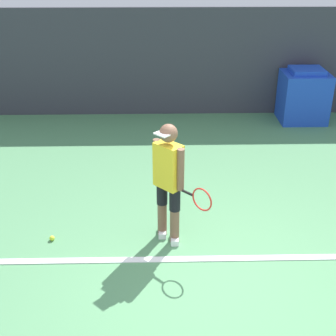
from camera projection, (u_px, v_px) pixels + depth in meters
ground_plane at (213, 290)px, 5.22m from camera, size 24.00×24.00×0.00m
back_wall at (186, 63)px, 9.72m from camera, size 24.00×0.10×2.22m
court_baseline at (208, 259)px, 5.70m from camera, size 21.60×0.10×0.01m
tennis_player at (169, 179)px, 5.70m from camera, size 0.68×0.69×1.59m
tennis_ball at (52, 238)px, 6.04m from camera, size 0.07×0.07×0.07m
covered_chair at (303, 96)px, 9.59m from camera, size 0.93×0.79×1.11m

